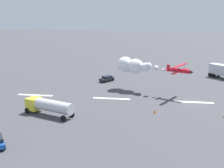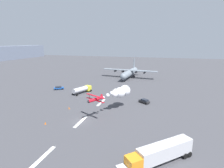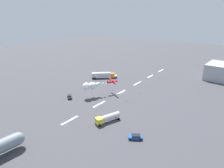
% 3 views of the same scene
% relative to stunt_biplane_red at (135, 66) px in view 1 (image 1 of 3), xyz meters
% --- Properties ---
extents(ground_plane, '(440.00, 440.00, 0.00)m').
position_rel_stunt_biplane_red_xyz_m(ground_plane, '(-12.96, 8.22, -5.76)').
color(ground_plane, '#424247').
rests_on(ground_plane, ground).
extents(runway_stripe_3, '(8.00, 0.90, 0.01)m').
position_rel_stunt_biplane_red_xyz_m(runway_stripe_3, '(-12.96, 8.22, -5.75)').
color(runway_stripe_3, white).
rests_on(runway_stripe_3, ground).
extents(runway_stripe_4, '(8.00, 0.90, 0.01)m').
position_rel_stunt_biplane_red_xyz_m(runway_stripe_4, '(4.23, 8.22, -5.75)').
color(runway_stripe_4, white).
rests_on(runway_stripe_4, ground).
extents(runway_stripe_5, '(8.00, 0.90, 0.01)m').
position_rel_stunt_biplane_red_xyz_m(runway_stripe_5, '(21.41, 8.22, -5.75)').
color(runway_stripe_5, white).
rests_on(runway_stripe_5, ground).
extents(stunt_biplane_red, '(17.18, 11.31, 3.80)m').
position_rel_stunt_biplane_red_xyz_m(stunt_biplane_red, '(0.00, 0.00, 0.00)').
color(stunt_biplane_red, red).
extents(fuel_tanker_truck, '(9.88, 5.83, 2.90)m').
position_rel_stunt_biplane_red_xyz_m(fuel_tanker_truck, '(13.67, 20.34, -4.01)').
color(fuel_tanker_truck, yellow).
rests_on(fuel_tanker_truck, ground).
extents(followme_car_yellow, '(3.77, 4.34, 1.52)m').
position_rel_stunt_biplane_red_xyz_m(followme_car_yellow, '(7.94, -7.35, -4.95)').
color(followme_car_yellow, '#262628').
rests_on(followme_car_yellow, ground).
extents(traffic_cone_far, '(0.44, 0.44, 0.75)m').
position_rel_stunt_biplane_red_xyz_m(traffic_cone_far, '(-5.16, 16.34, -5.38)').
color(traffic_cone_far, orange).
rests_on(traffic_cone_far, ground).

